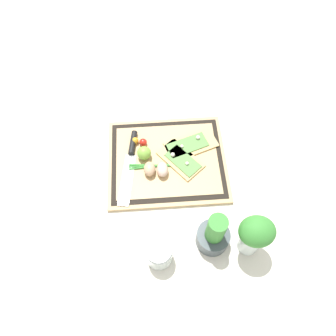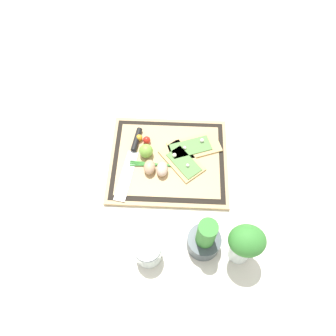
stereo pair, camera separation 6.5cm
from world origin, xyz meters
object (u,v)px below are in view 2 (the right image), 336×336
at_px(pizza_slice_near, 194,147).
at_px(pizza_slice_far, 182,161).
at_px(egg_pink, 162,169).
at_px(sauce_jar, 148,252).
at_px(cherry_tomato_red, 147,140).
at_px(egg_brown, 149,167).
at_px(lime, 146,151).
at_px(herb_pot, 205,239).
at_px(knife, 133,151).
at_px(cherry_tomato_yellow, 139,138).
at_px(herb_glass, 245,244).

height_order(pizza_slice_near, pizza_slice_far, same).
relative_size(egg_pink, sauce_jar, 0.64).
distance_m(pizza_slice_far, cherry_tomato_red, 0.16).
distance_m(egg_brown, cherry_tomato_red, 0.12).
xyz_separation_m(pizza_slice_far, egg_brown, (0.12, 0.04, 0.02)).
relative_size(egg_brown, lime, 1.12).
bearing_deg(egg_pink, cherry_tomato_red, -62.67).
xyz_separation_m(herb_pot, sauce_jar, (0.18, 0.04, -0.02)).
bearing_deg(herb_pot, knife, -52.51).
bearing_deg(sauce_jar, knife, -77.55).
height_order(pizza_slice_far, sauce_jar, sauce_jar).
height_order(cherry_tomato_red, cherry_tomato_yellow, cherry_tomato_red).
bearing_deg(cherry_tomato_red, lime, 92.73).
bearing_deg(cherry_tomato_red, cherry_tomato_yellow, -18.94).
xyz_separation_m(lime, sauce_jar, (-0.03, 0.37, -0.00)).
distance_m(egg_pink, cherry_tomato_yellow, 0.17).
relative_size(pizza_slice_far, egg_brown, 3.29).
bearing_deg(cherry_tomato_yellow, egg_pink, 124.80).
xyz_separation_m(pizza_slice_near, lime, (0.18, 0.04, 0.02)).
bearing_deg(egg_pink, egg_brown, -7.60).
height_order(cherry_tomato_yellow, herb_glass, herb_glass).
xyz_separation_m(lime, herb_pot, (-0.21, 0.33, 0.02)).
bearing_deg(pizza_slice_far, knife, -10.08).
bearing_deg(egg_pink, pizza_slice_near, -135.73).
bearing_deg(knife, lime, 171.05).
relative_size(pizza_slice_near, egg_brown, 3.72).
xyz_separation_m(lime, cherry_tomato_red, (0.00, -0.06, -0.01)).
distance_m(knife, cherry_tomato_yellow, 0.06).
distance_m(herb_pot, herb_glass, 0.13).
bearing_deg(pizza_slice_far, cherry_tomato_yellow, -28.60).
relative_size(lime, sauce_jar, 0.58).
xyz_separation_m(pizza_slice_far, lime, (0.13, -0.02, 0.02)).
bearing_deg(pizza_slice_near, sauce_jar, 70.92).
bearing_deg(cherry_tomato_red, egg_brown, 99.22).
bearing_deg(cherry_tomato_yellow, sauce_jar, 98.64).
bearing_deg(herb_pot, egg_pink, -60.47).
height_order(pizza_slice_near, egg_brown, egg_brown).
bearing_deg(lime, pizza_slice_far, 169.50).
bearing_deg(cherry_tomato_yellow, pizza_slice_far, 151.40).
xyz_separation_m(sauce_jar, herb_glass, (-0.29, -0.02, 0.07)).
xyz_separation_m(herb_pot, herb_glass, (-0.11, 0.02, 0.05)).
relative_size(herb_pot, sauce_jar, 2.00).
relative_size(pizza_slice_near, cherry_tomato_yellow, 8.21).
xyz_separation_m(pizza_slice_near, herb_glass, (-0.15, 0.39, 0.09)).
bearing_deg(egg_brown, herb_pot, 126.01).
bearing_deg(knife, sauce_jar, 102.45).
height_order(pizza_slice_far, cherry_tomato_yellow, cherry_tomato_yellow).
bearing_deg(cherry_tomato_yellow, egg_brown, 110.63).
distance_m(egg_brown, egg_pink, 0.05).
bearing_deg(sauce_jar, egg_pink, -95.50).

